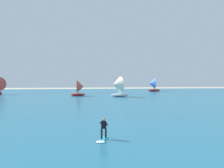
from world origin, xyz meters
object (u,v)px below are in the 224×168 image
(sailboat_far_left, at_px, (80,88))
(sailboat_mid_right, at_px, (117,86))
(sailboat_mid_left, at_px, (152,85))
(kitesurfer, at_px, (103,132))

(sailboat_far_left, xyz_separation_m, sailboat_mid_right, (9.25, -4.01, 0.48))
(sailboat_far_left, relative_size, sailboat_mid_left, 0.90)
(sailboat_mid_left, bearing_deg, kitesurfer, -109.00)
(kitesurfer, distance_m, sailboat_mid_left, 65.15)
(sailboat_far_left, bearing_deg, sailboat_mid_right, -23.42)
(sailboat_mid_right, relative_size, sailboat_mid_left, 1.11)
(sailboat_mid_left, bearing_deg, sailboat_far_left, -144.26)
(kitesurfer, relative_size, sailboat_far_left, 0.44)
(sailboat_mid_right, xyz_separation_m, sailboat_mid_left, (14.83, 21.34, -0.26))
(kitesurfer, xyz_separation_m, sailboat_mid_right, (6.38, 40.24, 1.99))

